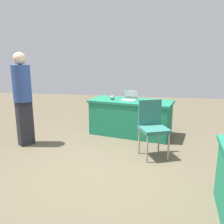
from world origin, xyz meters
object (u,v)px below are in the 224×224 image
Objects in this scene: laptop_silver at (129,98)px; scissors_red at (144,102)px; table_foreground at (131,117)px; chair_tucked_right at (152,124)px; person_presenter at (23,94)px; yarn_ball at (112,98)px.

laptop_silver is 0.36m from scissors_red.
table_foreground is 10.63× the size of scissors_red.
chair_tucked_right is 5.43× the size of scissors_red.
person_presenter is (1.98, 1.01, 0.62)m from table_foreground.
table_foreground is at bearing 174.39° from laptop_silver.
table_foreground is 1.22m from chair_tucked_right.
scissors_red is (-2.26, -0.86, -0.22)m from person_presenter.
laptop_silver is 2.07× the size of scissors_red.
table_foreground is 19.44× the size of yarn_ball.
scissors_red is (-0.70, 0.14, -0.05)m from yarn_ball.
yarn_ball is at bearing -74.77° from chair_tucked_right.
chair_tucked_right is 2.62× the size of laptop_silver.
laptop_silver reaches higher than yarn_ball.
table_foreground is at bearing 154.01° from person_presenter.
table_foreground is at bearing -111.24° from scissors_red.
chair_tucked_right is at bearing 127.64° from laptop_silver.
table_foreground is at bearing -177.95° from yarn_ball.
person_presenter reaches higher than laptop_silver.
scissors_red reaches higher than table_foreground.
laptop_silver is (-1.94, -1.02, -0.19)m from person_presenter.
chair_tucked_right is at bearing 19.15° from scissors_red.
table_foreground is at bearing -90.65° from chair_tucked_right.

